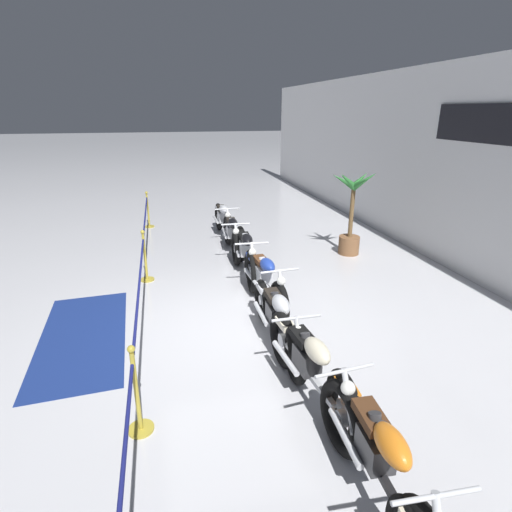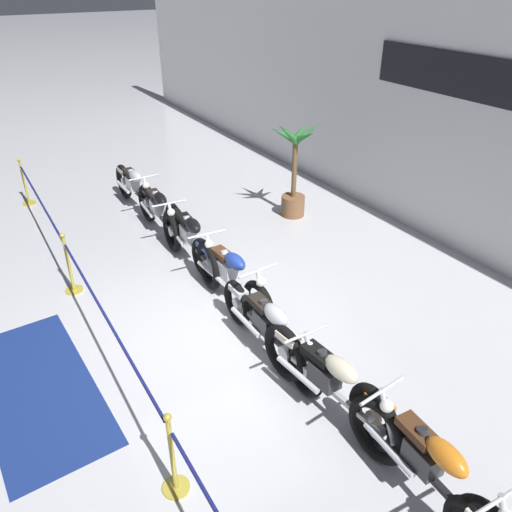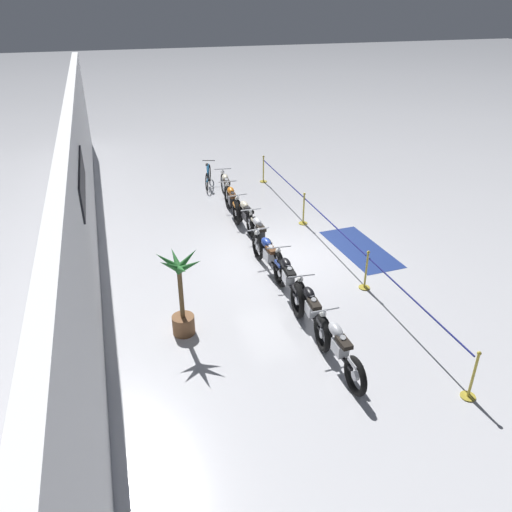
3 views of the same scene
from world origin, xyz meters
name	(u,v)px [view 1 (image 1 of 3)]	position (x,y,z in m)	size (l,w,h in m)	color
ground_plane	(233,324)	(0.00, 0.00, 0.00)	(120.00, 120.00, 0.00)	silver
motorcycle_silver_0	(223,220)	(-4.70, 0.60, 0.47)	(2.17, 0.62, 0.96)	black
motorcycle_black_1	(232,235)	(-3.31, 0.60, 0.47)	(2.26, 0.62, 0.96)	black
motorcycle_black_2	(246,253)	(-1.94, 0.64, 0.49)	(2.47, 0.62, 0.98)	black
motorcycle_blue_3	(264,279)	(-0.62, 0.68, 0.47)	(2.29, 0.62, 0.94)	black
motorcycle_silver_4	(277,318)	(0.77, 0.51, 0.45)	(2.33, 0.62, 0.92)	black
motorcycle_cream_5	(309,367)	(1.99, 0.53, 0.48)	(2.28, 0.62, 0.96)	black
motorcycle_orange_6	(377,460)	(3.33, 0.64, 0.47)	(2.26, 0.62, 0.96)	black
potted_palm_left_of_row	(351,216)	(-2.67, 3.30, 0.92)	(1.07, 0.95, 2.01)	brown
stanchion_far_left	(143,256)	(-1.47, -1.37, 0.75)	(12.39, 0.28, 1.05)	gold
stanchion_mid_left	(146,264)	(-2.14, -1.37, 0.36)	(0.28, 0.28, 1.05)	gold
stanchion_mid_right	(138,403)	(2.00, -1.37, 0.36)	(0.28, 0.28, 1.05)	gold
floor_banner	(83,336)	(-0.16, -2.29, 0.00)	(2.86, 1.23, 0.01)	navy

